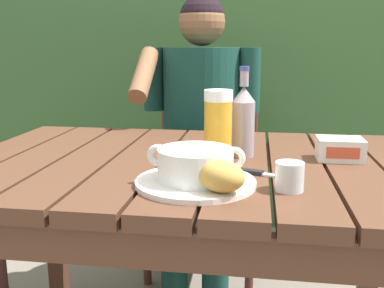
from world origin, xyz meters
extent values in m
cube|color=#513120|center=(-0.42, 0.00, 0.71)|extent=(0.13, 0.83, 0.04)
cube|color=#513120|center=(-0.28, 0.00, 0.71)|extent=(0.13, 0.83, 0.04)
cube|color=#513120|center=(-0.14, 0.00, 0.71)|extent=(0.13, 0.83, 0.04)
cube|color=#513120|center=(0.00, 0.00, 0.71)|extent=(0.13, 0.83, 0.04)
cube|color=#513120|center=(0.14, 0.00, 0.71)|extent=(0.13, 0.83, 0.04)
cube|color=#513120|center=(0.28, 0.00, 0.71)|extent=(0.13, 0.83, 0.04)
cube|color=#513120|center=(0.42, 0.00, 0.71)|extent=(0.13, 0.83, 0.04)
cube|color=#513120|center=(0.00, -0.39, 0.65)|extent=(1.22, 0.03, 0.08)
cube|color=#513120|center=(0.00, 0.39, 0.65)|extent=(1.22, 0.03, 0.08)
cube|color=#513120|center=(-0.59, 0.38, 0.35)|extent=(0.06, 0.06, 0.69)
cube|color=#513120|center=(0.59, 0.38, 0.35)|extent=(0.06, 0.06, 0.69)
cube|color=#375C2F|center=(0.00, 1.59, 0.73)|extent=(3.42, 0.60, 1.45)
cylinder|color=#4C3823|center=(-0.82, 1.74, 0.55)|extent=(0.10, 0.10, 1.10)
cylinder|color=#4C3823|center=(-0.92, 1.74, 0.46)|extent=(0.10, 0.10, 0.92)
sphere|color=#375C2F|center=(-0.92, 1.74, 1.17)|extent=(0.73, 0.73, 0.73)
cylinder|color=#4C3823|center=(0.25, 1.74, 0.88)|extent=(0.10, 0.10, 1.75)
cylinder|color=#48261F|center=(0.16, 0.58, 0.22)|extent=(0.04, 0.04, 0.43)
cylinder|color=#48261F|center=(-0.28, 0.58, 0.22)|extent=(0.04, 0.04, 0.43)
cylinder|color=#48261F|center=(0.16, 1.01, 0.22)|extent=(0.04, 0.04, 0.43)
cylinder|color=#48261F|center=(-0.28, 1.01, 0.22)|extent=(0.04, 0.04, 0.43)
cube|color=#48261F|center=(-0.06, 0.80, 0.44)|extent=(0.48, 0.46, 0.02)
cylinder|color=#48261F|center=(0.16, 1.01, 0.68)|extent=(0.04, 0.04, 0.48)
cylinder|color=#48261F|center=(-0.28, 1.01, 0.68)|extent=(0.04, 0.04, 0.48)
cube|color=#48261F|center=(-0.06, 1.01, 0.60)|extent=(0.44, 0.02, 0.04)
cube|color=#48261F|center=(-0.06, 1.01, 0.72)|extent=(0.44, 0.02, 0.04)
cube|color=#48261F|center=(-0.06, 1.01, 0.85)|extent=(0.44, 0.02, 0.04)
cylinder|color=#153D35|center=(0.03, 0.50, 0.23)|extent=(0.11, 0.11, 0.45)
cylinder|color=#153D35|center=(0.03, 0.60, 0.51)|extent=(0.13, 0.40, 0.13)
cylinder|color=#153D35|center=(-0.14, 0.50, 0.23)|extent=(0.11, 0.11, 0.45)
cylinder|color=#153D35|center=(-0.14, 0.60, 0.51)|extent=(0.13, 0.40, 0.13)
cylinder|color=#153D35|center=(-0.06, 0.70, 0.77)|extent=(0.32, 0.32, 0.51)
sphere|color=brown|center=(-0.06, 0.70, 1.12)|extent=(0.19, 0.19, 0.19)
sphere|color=black|center=(-0.06, 0.70, 1.14)|extent=(0.18, 0.18, 0.18)
cylinder|color=#153D35|center=(0.14, 0.68, 0.89)|extent=(0.08, 0.08, 0.26)
cylinder|color=#153D35|center=(-0.26, 0.68, 0.89)|extent=(0.08, 0.08, 0.26)
cylinder|color=brown|center=(-0.26, 0.52, 0.92)|extent=(0.07, 0.25, 0.21)
cylinder|color=#4C2A27|center=(-0.73, 0.22, 0.22)|extent=(0.04, 0.04, 0.43)
cylinder|color=white|center=(0.04, -0.22, 0.74)|extent=(0.27, 0.27, 0.01)
cylinder|color=white|center=(0.04, -0.22, 0.78)|extent=(0.17, 0.17, 0.07)
cylinder|color=#964C1D|center=(0.04, -0.22, 0.79)|extent=(0.15, 0.15, 0.01)
torus|color=white|center=(-0.04, -0.22, 0.79)|extent=(0.05, 0.01, 0.05)
torus|color=white|center=(0.13, -0.22, 0.79)|extent=(0.05, 0.01, 0.05)
ellipsoid|color=gold|center=(0.11, -0.29, 0.77)|extent=(0.13, 0.12, 0.06)
cylinder|color=gold|center=(0.08, -0.01, 0.81)|extent=(0.07, 0.07, 0.16)
cylinder|color=white|center=(0.08, -0.01, 0.90)|extent=(0.07, 0.07, 0.03)
cylinder|color=gray|center=(0.14, 0.06, 0.81)|extent=(0.06, 0.06, 0.15)
cone|color=gray|center=(0.14, 0.06, 0.90)|extent=(0.06, 0.06, 0.04)
cylinder|color=gray|center=(0.14, 0.06, 0.94)|extent=(0.02, 0.02, 0.04)
cylinder|color=#3A4080|center=(0.14, 0.06, 0.97)|extent=(0.03, 0.03, 0.01)
cylinder|color=silver|center=(0.25, -0.23, 0.76)|extent=(0.06, 0.06, 0.06)
cube|color=white|center=(0.40, 0.05, 0.76)|extent=(0.12, 0.09, 0.06)
cube|color=#CE4E31|center=(0.40, 0.01, 0.76)|extent=(0.08, 0.00, 0.03)
cube|color=silver|center=(0.23, -0.13, 0.73)|extent=(0.12, 0.06, 0.00)
cube|color=black|center=(0.16, -0.11, 0.73)|extent=(0.07, 0.04, 0.01)
camera|label=1|loc=(0.17, -1.15, 1.03)|focal=41.61mm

